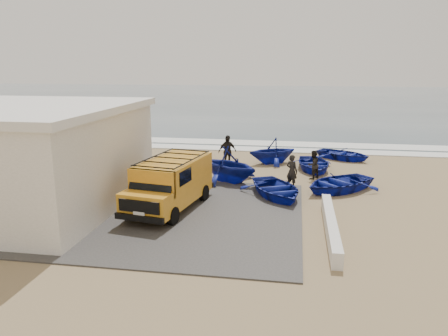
{
  "coord_description": "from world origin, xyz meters",
  "views": [
    {
      "loc": [
        3.65,
        -18.18,
        5.98
      ],
      "look_at": [
        0.39,
        1.3,
        1.2
      ],
      "focal_mm": 35.0,
      "sensor_mm": 36.0,
      "label": 1
    }
  ],
  "objects": [
    {
      "name": "fisherman_front",
      "position": [
        3.51,
        2.66,
        0.83
      ],
      "size": [
        0.73,
        0.66,
        1.66
      ],
      "primitive_type": "imported",
      "rotation": [
        0.0,
        0.0,
        2.56
      ],
      "color": "black",
      "rests_on": "ground"
    },
    {
      "name": "boat_mid_right",
      "position": [
        4.67,
        6.45,
        0.37
      ],
      "size": [
        3.08,
        3.94,
        0.75
      ],
      "primitive_type": "imported",
      "rotation": [
        0.0,
        0.0,
        0.15
      ],
      "color": "navy",
      "rests_on": "ground"
    },
    {
      "name": "boat_near_left",
      "position": [
        2.84,
        1.02,
        0.39
      ],
      "size": [
        4.04,
        4.56,
        0.78
      ],
      "primitive_type": "imported",
      "rotation": [
        0.0,
        0.0,
        0.44
      ],
      "color": "navy",
      "rests_on": "ground"
    },
    {
      "name": "boat_far_right",
      "position": [
        6.64,
        9.71,
        0.35
      ],
      "size": [
        4.16,
        3.86,
        0.7
      ],
      "primitive_type": "imported",
      "rotation": [
        0.0,
        0.0,
        1.0
      ],
      "color": "navy",
      "rests_on": "ground"
    },
    {
      "name": "surf_wash",
      "position": [
        0.0,
        14.5,
        0.02
      ],
      "size": [
        180.0,
        2.2,
        0.04
      ],
      "primitive_type": "cube",
      "color": "white",
      "rests_on": "ground"
    },
    {
      "name": "fisherman_back",
      "position": [
        -0.26,
        6.35,
        0.96
      ],
      "size": [
        1.19,
        1.01,
        1.91
      ],
      "primitive_type": "imported",
      "rotation": [
        0.0,
        0.0,
        0.59
      ],
      "color": "black",
      "rests_on": "ground"
    },
    {
      "name": "slab",
      "position": [
        -2.0,
        -2.0,
        0.03
      ],
      "size": [
        12.0,
        10.0,
        0.05
      ],
      "primitive_type": "cube",
      "color": "#423F3C",
      "rests_on": "ground"
    },
    {
      "name": "van",
      "position": [
        -1.42,
        -1.32,
        1.16
      ],
      "size": [
        2.77,
        5.28,
        2.15
      ],
      "rotation": [
        0.0,
        0.0,
        -0.17
      ],
      "color": "orange",
      "rests_on": "ground"
    },
    {
      "name": "surf_line",
      "position": [
        0.0,
        12.0,
        0.03
      ],
      "size": [
        180.0,
        1.6,
        0.06
      ],
      "primitive_type": "cube",
      "color": "white",
      "rests_on": "ground"
    },
    {
      "name": "building",
      "position": [
        -7.5,
        -2.0,
        2.16
      ],
      "size": [
        8.4,
        9.4,
        4.3
      ],
      "color": "white",
      "rests_on": "ground"
    },
    {
      "name": "fisherman_middle",
      "position": [
        4.58,
        4.6,
        0.76
      ],
      "size": [
        0.93,
        0.93,
        1.52
      ],
      "primitive_type": "imported",
      "rotation": [
        0.0,
        0.0,
        -2.34
      ],
      "color": "black",
      "rests_on": "ground"
    },
    {
      "name": "boat_near_right",
      "position": [
        5.71,
        2.5,
        0.4
      ],
      "size": [
        4.7,
        4.64,
        0.8
      ],
      "primitive_type": "imported",
      "rotation": [
        0.0,
        0.0,
        -0.83
      ],
      "color": "navy",
      "rests_on": "ground"
    },
    {
      "name": "ground",
      "position": [
        0.0,
        0.0,
        0.0
      ],
      "size": [
        160.0,
        160.0,
        0.0
      ],
      "primitive_type": "plane",
      "color": "#937B55"
    },
    {
      "name": "boat_mid_left",
      "position": [
        0.31,
        3.29,
        0.92
      ],
      "size": [
        4.57,
        4.45,
        1.83
      ],
      "primitive_type": "imported",
      "rotation": [
        0.0,
        0.0,
        0.97
      ],
      "color": "navy",
      "rests_on": "ground"
    },
    {
      "name": "boat_far_left",
      "position": [
        2.26,
        7.9,
        0.79
      ],
      "size": [
        3.87,
        3.72,
        1.57
      ],
      "primitive_type": "imported",
      "rotation": [
        0.0,
        0.0,
        -1.05
      ],
      "color": "navy",
      "rests_on": "ground"
    },
    {
      "name": "ocean",
      "position": [
        0.0,
        56.0,
        0.0
      ],
      "size": [
        180.0,
        88.0,
        0.01
      ],
      "primitive_type": "cube",
      "color": "#385166",
      "rests_on": "ground"
    },
    {
      "name": "parapet",
      "position": [
        5.0,
        -3.0,
        0.28
      ],
      "size": [
        0.35,
        6.0,
        0.55
      ],
      "primitive_type": "cube",
      "color": "silver",
      "rests_on": "ground"
    }
  ]
}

